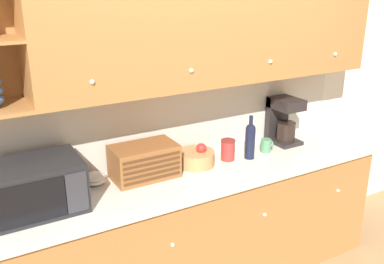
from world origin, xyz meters
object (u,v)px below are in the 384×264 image
(microwave, at_px, (34,187))
(mug, at_px, (266,145))
(bowl_stack_on_counter, at_px, (94,178))
(storage_canister, at_px, (228,150))
(coffee_maker, at_px, (283,119))
(bread_box, at_px, (144,161))
(wine_bottle, at_px, (250,139))
(fruit_basket, at_px, (196,158))

(microwave, distance_m, mug, 1.73)
(bowl_stack_on_counter, distance_m, mug, 1.33)
(storage_canister, relative_size, coffee_maker, 0.42)
(bread_box, distance_m, wine_bottle, 0.82)
(fruit_basket, bearing_deg, microwave, -175.50)
(fruit_basket, bearing_deg, bread_box, 179.48)
(bread_box, height_order, wine_bottle, wine_bottle)
(bowl_stack_on_counter, relative_size, fruit_basket, 0.57)
(mug, distance_m, coffee_maker, 0.31)
(bowl_stack_on_counter, relative_size, bread_box, 0.36)
(wine_bottle, bearing_deg, bowl_stack_on_counter, 171.62)
(microwave, relative_size, bread_box, 1.24)
(bread_box, bearing_deg, mug, -2.97)
(coffee_maker, bearing_deg, wine_bottle, -161.42)
(fruit_basket, xyz_separation_m, coffee_maker, (0.85, 0.06, 0.13))
(wine_bottle, bearing_deg, mug, 11.84)
(bread_box, distance_m, storage_canister, 0.66)
(bread_box, distance_m, mug, 1.01)
(mug, xyz_separation_m, coffee_maker, (0.25, 0.11, 0.14))
(microwave, relative_size, mug, 5.19)
(bowl_stack_on_counter, distance_m, fruit_basket, 0.73)
(fruit_basket, relative_size, coffee_maker, 0.72)
(fruit_basket, distance_m, mug, 0.60)
(bowl_stack_on_counter, relative_size, coffee_maker, 0.42)
(coffee_maker, bearing_deg, bread_box, -177.42)
(fruit_basket, distance_m, storage_canister, 0.26)
(wine_bottle, bearing_deg, storage_canister, 160.83)
(bowl_stack_on_counter, xyz_separation_m, storage_canister, (0.98, -0.11, 0.04))
(bowl_stack_on_counter, bearing_deg, coffee_maker, -0.71)
(storage_canister, bearing_deg, microwave, -177.69)
(bowl_stack_on_counter, bearing_deg, fruit_basket, -6.27)
(mug, height_order, coffee_maker, coffee_maker)
(microwave, relative_size, wine_bottle, 1.62)
(microwave, relative_size, coffee_maker, 1.44)
(microwave, height_order, wine_bottle, wine_bottle)
(bowl_stack_on_counter, distance_m, storage_canister, 0.99)
(bowl_stack_on_counter, distance_m, wine_bottle, 1.16)
(storage_canister, xyz_separation_m, coffee_maker, (0.60, 0.09, 0.11))
(microwave, distance_m, bread_box, 0.73)
(microwave, xyz_separation_m, wine_bottle, (1.53, 0.00, 0.00))
(bowl_stack_on_counter, relative_size, storage_canister, 0.99)
(mug, bearing_deg, fruit_basket, 175.41)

